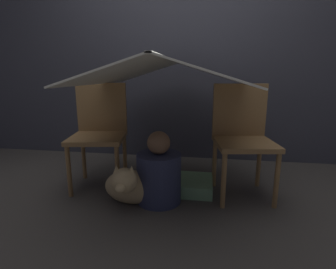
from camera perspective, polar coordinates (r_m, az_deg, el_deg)
name	(u,v)px	position (r m, az deg, el deg)	size (l,w,h in m)	color
ground_plane	(166,197)	(2.15, -0.53, -13.51)	(8.80, 8.80, 0.00)	#47423D
wall_back	(182,47)	(3.01, 2.98, 18.53)	(7.00, 0.05, 2.50)	#3D3D47
chair_left	(99,129)	(2.34, -14.69, 1.08)	(0.51, 0.51, 0.88)	olive
chair_right	(242,134)	(2.17, 15.88, 0.07)	(0.50, 0.50, 0.88)	olive
sheet_canopy	(168,71)	(2.05, 0.00, 13.60)	(1.20, 1.32, 0.20)	silver
person_front	(159,174)	(2.01, -1.98, -8.63)	(0.34, 0.34, 0.55)	#2D3351
dog	(130,185)	(1.98, -8.33, -10.89)	(0.41, 0.37, 0.36)	tan
floor_cushion	(185,184)	(2.26, 3.72, -10.75)	(0.46, 0.37, 0.10)	#7FB27F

